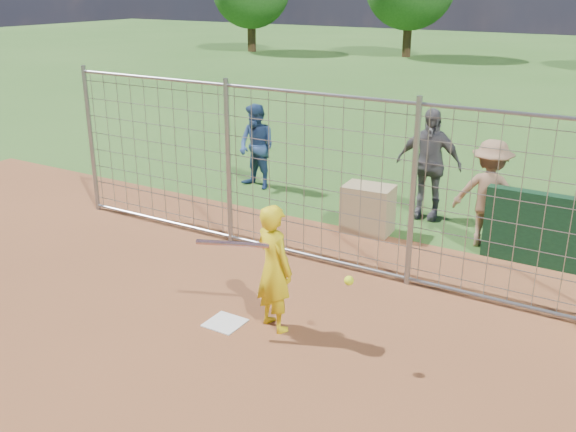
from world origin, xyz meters
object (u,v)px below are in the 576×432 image
Objects in this scene: bystander_b at (429,164)px; batter at (274,268)px; bystander_a at (257,147)px; equipment_bin at (368,209)px; bystander_c at (489,194)px.

batter is at bearing -96.32° from bystander_b.
bystander_a reaches higher than equipment_bin.
bystander_b is 2.44× the size of equipment_bin.
bystander_b is 1.48m from bystander_c.
bystander_c is (1.48, 3.90, 0.07)m from batter.
bystander_b reaches higher than bystander_a.
batter is at bearing -43.35° from bystander_a.
batter is 4.17m from bystander_c.
bystander_a reaches higher than batter.
batter reaches higher than equipment_bin.
bystander_a is at bearing 154.99° from equipment_bin.
bystander_c reaches higher than equipment_bin.
equipment_bin is at bearing 8.54° from bystander_c.
bystander_a is 3.17m from equipment_bin.
bystander_b is 1.45m from equipment_bin.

